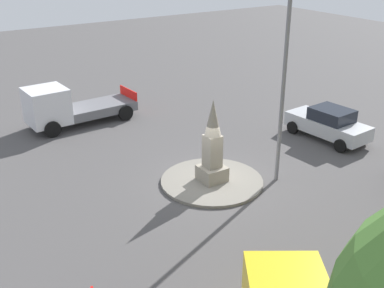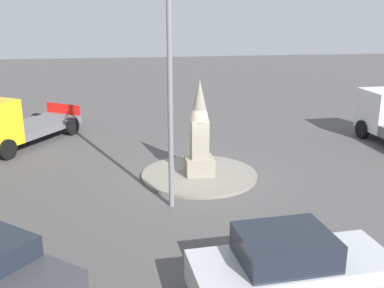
{
  "view_description": "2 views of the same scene",
  "coord_description": "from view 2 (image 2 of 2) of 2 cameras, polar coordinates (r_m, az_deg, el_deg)",
  "views": [
    {
      "loc": [
        -10.19,
        -14.34,
        9.36
      ],
      "look_at": [
        -0.85,
        0.19,
        1.86
      ],
      "focal_mm": 45.0,
      "sensor_mm": 36.0,
      "label": 1
    },
    {
      "loc": [
        15.52,
        -2.43,
        6.03
      ],
      "look_at": [
        0.29,
        -0.31,
        1.34
      ],
      "focal_mm": 43.01,
      "sensor_mm": 36.0,
      "label": 2
    }
  ],
  "objects": [
    {
      "name": "traffic_island",
      "position": [
        16.8,
        0.91,
        -3.86
      ],
      "size": [
        4.22,
        4.22,
        0.12
      ],
      "primitive_type": "cylinder",
      "color": "gray",
      "rests_on": "ground"
    },
    {
      "name": "streetlamp",
      "position": [
        13.19,
        -2.84,
        13.52
      ],
      "size": [
        3.71,
        0.28,
        8.75
      ],
      "color": "slate",
      "rests_on": "ground"
    },
    {
      "name": "truck_yellow_parked_right",
      "position": [
        21.23,
        -22.21,
        2.22
      ],
      "size": [
        5.89,
        4.82,
        2.29
      ],
      "color": "yellow",
      "rests_on": "ground"
    },
    {
      "name": "ground_plane",
      "position": [
        16.83,
        0.91,
        -4.05
      ],
      "size": [
        80.0,
        80.0,
        0.0
      ],
      "primitive_type": "plane",
      "color": "#4F4C4C"
    },
    {
      "name": "monument",
      "position": [
        16.32,
        0.93,
        1.22
      ],
      "size": [
        1.01,
        1.01,
        3.46
      ],
      "color": "gray",
      "rests_on": "traffic_island"
    },
    {
      "name": "car_silver_passing",
      "position": [
        10.05,
        12.02,
        -14.76
      ],
      "size": [
        2.18,
        4.33,
        1.61
      ],
      "color": "#B7BABF",
      "rests_on": "ground"
    }
  ]
}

